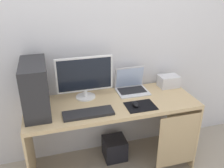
% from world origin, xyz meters
% --- Properties ---
extents(ground_plane, '(8.00, 8.00, 0.00)m').
position_xyz_m(ground_plane, '(0.00, 0.00, 0.00)').
color(ground_plane, '#9E9384').
extents(wall_back, '(4.00, 0.05, 2.60)m').
position_xyz_m(wall_back, '(0.00, 0.33, 1.30)').
color(wall_back, silver).
rests_on(wall_back, ground_plane).
extents(desk, '(1.55, 0.58, 0.73)m').
position_xyz_m(desk, '(0.02, -0.01, 0.59)').
color(desk, tan).
rests_on(desk, ground_plane).
extents(pc_tower, '(0.20, 0.46, 0.43)m').
position_xyz_m(pc_tower, '(-0.64, 0.03, 0.94)').
color(pc_tower, '#232326').
rests_on(pc_tower, desk).
extents(monitor, '(0.52, 0.18, 0.40)m').
position_xyz_m(monitor, '(-0.21, 0.15, 0.94)').
color(monitor, white).
rests_on(monitor, desk).
extents(laptop, '(0.30, 0.24, 0.24)m').
position_xyz_m(laptop, '(0.25, 0.17, 0.78)').
color(laptop, silver).
rests_on(laptop, desk).
extents(projector, '(0.20, 0.14, 0.12)m').
position_xyz_m(projector, '(0.65, 0.16, 0.79)').
color(projector, silver).
rests_on(projector, desk).
extents(keyboard, '(0.42, 0.14, 0.02)m').
position_xyz_m(keyboard, '(-0.25, -0.15, 0.74)').
color(keyboard, '#232326').
rests_on(keyboard, desk).
extents(mousepad, '(0.26, 0.20, 0.00)m').
position_xyz_m(mousepad, '(0.22, -0.14, 0.73)').
color(mousepad, black).
rests_on(mousepad, desk).
extents(mouse_left, '(0.06, 0.10, 0.03)m').
position_xyz_m(mouse_left, '(0.18, -0.13, 0.75)').
color(mouse_left, black).
rests_on(mouse_left, mousepad).
extents(subwoofer, '(0.23, 0.23, 0.23)m').
position_xyz_m(subwoofer, '(0.06, 0.10, 0.11)').
color(subwoofer, black).
rests_on(subwoofer, ground_plane).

